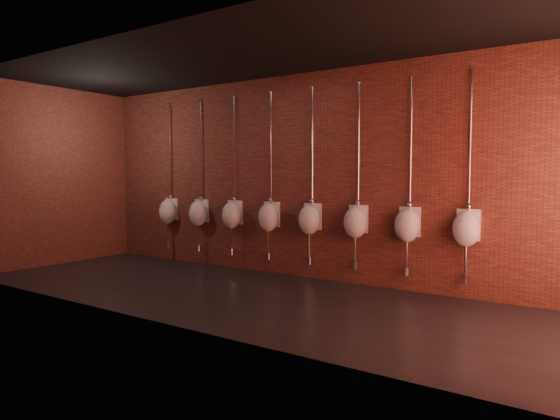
% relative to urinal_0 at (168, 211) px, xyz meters
% --- Properties ---
extents(ground, '(8.50, 8.50, 0.00)m').
position_rel_urinal_0_xyz_m(ground, '(2.87, -1.38, -0.95)').
color(ground, black).
rests_on(ground, ground).
extents(room_shell, '(8.54, 3.04, 3.22)m').
position_rel_urinal_0_xyz_m(room_shell, '(2.87, -1.38, 1.07)').
color(room_shell, black).
rests_on(room_shell, ground).
extents(urinal_0, '(0.37, 0.32, 2.71)m').
position_rel_urinal_0_xyz_m(urinal_0, '(0.00, 0.00, 0.00)').
color(urinal_0, white).
rests_on(urinal_0, ground).
extents(urinal_1, '(0.37, 0.32, 2.71)m').
position_rel_urinal_0_xyz_m(urinal_1, '(0.78, 0.00, 0.00)').
color(urinal_1, white).
rests_on(urinal_1, ground).
extents(urinal_2, '(0.37, 0.32, 2.71)m').
position_rel_urinal_0_xyz_m(urinal_2, '(1.56, 0.00, 0.00)').
color(urinal_2, white).
rests_on(urinal_2, ground).
extents(urinal_3, '(0.37, 0.32, 2.71)m').
position_rel_urinal_0_xyz_m(urinal_3, '(2.33, 0.00, 0.00)').
color(urinal_3, white).
rests_on(urinal_3, ground).
extents(urinal_4, '(0.37, 0.32, 2.71)m').
position_rel_urinal_0_xyz_m(urinal_4, '(3.11, 0.00, 0.00)').
color(urinal_4, white).
rests_on(urinal_4, ground).
extents(urinal_5, '(0.37, 0.32, 2.71)m').
position_rel_urinal_0_xyz_m(urinal_5, '(3.89, 0.00, 0.00)').
color(urinal_5, white).
rests_on(urinal_5, ground).
extents(urinal_6, '(0.37, 0.32, 2.71)m').
position_rel_urinal_0_xyz_m(urinal_6, '(4.67, 0.00, 0.00)').
color(urinal_6, white).
rests_on(urinal_6, ground).
extents(urinal_7, '(0.37, 0.32, 2.71)m').
position_rel_urinal_0_xyz_m(urinal_7, '(5.45, 0.00, 0.00)').
color(urinal_7, white).
rests_on(urinal_7, ground).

